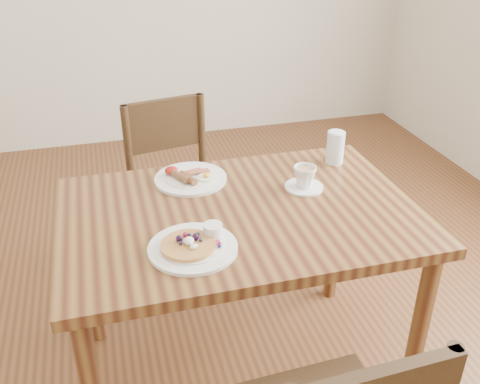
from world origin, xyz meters
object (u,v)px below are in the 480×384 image
Objects in this scene: breakfast_plate at (189,178)px; dining_table at (240,235)px; pancake_plate at (194,245)px; teacup_saucer at (304,179)px; chair_far at (177,188)px; water_glass at (335,147)px.

dining_table is at bearing -64.38° from breakfast_plate.
teacup_saucer is at bearing 30.81° from pancake_plate.
chair_far is 6.29× the size of teacup_saucer.
dining_table is 0.31m from teacup_saucer.
chair_far is 0.77m from teacup_saucer.
dining_table is 4.44× the size of pancake_plate.
pancake_plate is at bearing -145.84° from water_glass.
teacup_saucer is at bearing -138.88° from water_glass.
breakfast_plate is at bearing -179.91° from water_glass.
breakfast_plate is (-0.12, 0.26, 0.11)m from dining_table.
dining_table is 0.29m from pancake_plate.
dining_table is at bearing -161.20° from teacup_saucer.
dining_table is 4.44× the size of breakfast_plate.
teacup_saucer is (0.46, 0.27, 0.02)m from pancake_plate.
chair_far is 3.26× the size of breakfast_plate.
breakfast_plate is 2.08× the size of water_glass.
chair_far is 0.92m from pancake_plate.
pancake_plate is at bearing 74.06° from chair_far.
breakfast_plate is (0.07, 0.44, -0.00)m from pancake_plate.
pancake_plate is at bearing -136.52° from dining_table.
water_glass is (0.57, -0.43, 0.32)m from chair_far.
breakfast_plate is (-0.01, -0.43, 0.27)m from chair_far.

